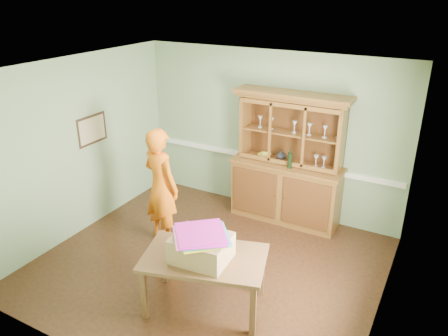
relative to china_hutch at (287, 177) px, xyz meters
The scene contains 14 objects.
floor 1.96m from the china_hutch, 104.19° to the right, with size 4.50×4.50×0.00m, color #482C17.
ceiling 2.67m from the china_hutch, 104.19° to the right, with size 4.50×4.50×0.00m, color white.
wall_back 0.79m from the china_hutch, 151.57° to the left, with size 4.50×4.50×0.00m, color #83A37A.
wall_left 3.27m from the china_hutch, 146.86° to the right, with size 4.00×4.00×0.00m, color #83A37A.
wall_right 2.59m from the china_hutch, 44.26° to the right, with size 4.00×4.00×0.00m, color #83A37A.
wall_front 3.83m from the china_hutch, 96.75° to the right, with size 4.50×4.50×0.00m, color #83A37A.
chair_rail 0.52m from the china_hutch, 154.12° to the left, with size 4.41×0.05×0.08m, color white.
framed_map 3.15m from the china_hutch, 151.38° to the right, with size 0.03×0.60×0.46m.
window_panel 2.83m from the china_hutch, 49.09° to the right, with size 0.03×0.96×1.36m.
china_hutch is the anchor object (origin of this frame).
dining_table 2.49m from the china_hutch, 91.33° to the right, with size 1.60×1.22×0.71m.
cardboard_box 2.55m from the china_hutch, 91.30° to the right, with size 0.64×0.51×0.30m, color #AD7E59.
kite_stack 2.58m from the china_hutch, 91.06° to the right, with size 0.75×0.75×0.05m.
person 2.05m from the china_hutch, 132.51° to the right, with size 0.65×0.43×1.78m, color orange.
Camera 1 is at (2.63, -4.35, 3.63)m, focal length 35.00 mm.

